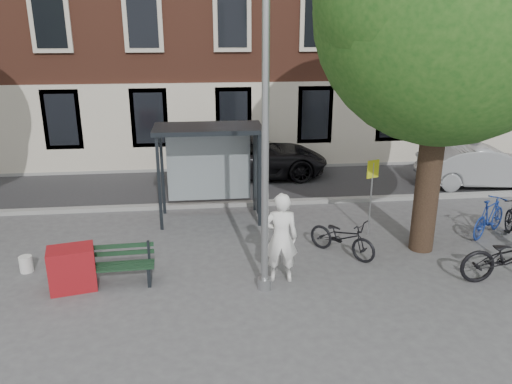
{
  "coord_description": "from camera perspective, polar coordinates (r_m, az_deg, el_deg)",
  "views": [
    {
      "loc": [
        -1.17,
        -9.0,
        5.14
      ],
      "look_at": [
        0.06,
        2.07,
        1.4
      ],
      "focal_mm": 35.0,
      "sensor_mm": 36.0,
      "label": 1
    }
  ],
  "objects": [
    {
      "name": "car_dark",
      "position": [
        17.7,
        -0.36,
        4.12
      ],
      "size": [
        5.31,
        2.57,
        1.46
      ],
      "primitive_type": "imported",
      "rotation": [
        0.0,
        0.0,
        1.6
      ],
      "color": "black",
      "rests_on": "ground"
    },
    {
      "name": "bench",
      "position": [
        10.85,
        -15.67,
        -8.29
      ],
      "size": [
        1.58,
        0.58,
        0.8
      ],
      "rotation": [
        0.0,
        0.0,
        0.04
      ],
      "color": "#1E2328",
      "rests_on": "ground"
    },
    {
      "name": "bike_c",
      "position": [
        11.82,
        9.83,
        -5.08
      ],
      "size": [
        1.63,
        1.69,
        0.91
      ],
      "primitive_type": "imported",
      "rotation": [
        0.0,
        0.0,
        0.74
      ],
      "color": "black",
      "rests_on": "ground"
    },
    {
      "name": "road",
      "position": [
        16.85,
        -2.04,
        0.8
      ],
      "size": [
        40.0,
        4.0,
        0.01
      ],
      "primitive_type": "cube",
      "color": "#28282B",
      "rests_on": "ground"
    },
    {
      "name": "car_silver",
      "position": [
        18.19,
        24.61,
        2.69
      ],
      "size": [
        4.36,
        2.01,
        1.38
      ],
      "primitive_type": "imported",
      "rotation": [
        0.0,
        0.0,
        1.44
      ],
      "color": "#979A9E",
      "rests_on": "ground"
    },
    {
      "name": "lamppost",
      "position": [
        9.38,
        1.06,
        4.0
      ],
      "size": [
        0.28,
        0.35,
        6.11
      ],
      "color": "#9EA0A3",
      "rests_on": "ground"
    },
    {
      "name": "curb_far",
      "position": [
        18.74,
        -2.51,
        2.81
      ],
      "size": [
        40.0,
        0.25,
        0.12
      ],
      "primitive_type": "cube",
      "color": "gray",
      "rests_on": "ground"
    },
    {
      "name": "painter",
      "position": [
        10.35,
        2.86,
        -5.23
      ],
      "size": [
        0.76,
        0.54,
        1.94
      ],
      "primitive_type": "imported",
      "rotation": [
        0.0,
        0.0,
        3.03
      ],
      "color": "white",
      "rests_on": "ground"
    },
    {
      "name": "curb_near",
      "position": [
        14.94,
        -1.45,
        -1.33
      ],
      "size": [
        40.0,
        0.25,
        0.12
      ],
      "primitive_type": "cube",
      "color": "gray",
      "rests_on": "ground"
    },
    {
      "name": "notice_sign",
      "position": [
        12.71,
        13.13,
        1.24
      ],
      "size": [
        0.33,
        0.15,
        2.0
      ],
      "rotation": [
        0.0,
        0.0,
        0.36
      ],
      "color": "#9EA0A3",
      "rests_on": "ground"
    },
    {
      "name": "tree_right",
      "position": [
        11.62,
        21.5,
        19.7
      ],
      "size": [
        5.76,
        5.6,
        8.2
      ],
      "color": "black",
      "rests_on": "ground"
    },
    {
      "name": "bucket_b",
      "position": [
        11.14,
        -20.3,
        -9.15
      ],
      "size": [
        0.28,
        0.28,
        0.36
      ],
      "primitive_type": "cylinder",
      "rotation": [
        0.0,
        0.0,
        -0.01
      ],
      "color": "silver",
      "rests_on": "ground"
    },
    {
      "name": "bus_shelter",
      "position": [
        13.51,
        -3.77,
        4.72
      ],
      "size": [
        2.85,
        1.45,
        2.62
      ],
      "color": "#1E2328",
      "rests_on": "ground"
    },
    {
      "name": "bike_a",
      "position": [
        11.74,
        27.15,
        -6.57
      ],
      "size": [
        2.18,
        0.83,
        1.13
      ],
      "primitive_type": "imported",
      "rotation": [
        0.0,
        0.0,
        1.54
      ],
      "color": "black",
      "rests_on": "ground"
    },
    {
      "name": "ground",
      "position": [
        10.43,
        0.97,
        -10.97
      ],
      "size": [
        90.0,
        90.0,
        0.0
      ],
      "primitive_type": "plane",
      "color": "#4C4C4F",
      "rests_on": "ground"
    },
    {
      "name": "red_stand",
      "position": [
        10.89,
        -20.27,
        -8.2
      ],
      "size": [
        1.01,
        0.78,
        0.9
      ],
      "primitive_type": "cube",
      "rotation": [
        0.0,
        0.0,
        0.21
      ],
      "color": "maroon",
      "rests_on": "ground"
    },
    {
      "name": "bucket_c",
      "position": [
        12.1,
        -24.79,
        -7.48
      ],
      "size": [
        0.36,
        0.36,
        0.36
      ],
      "primitive_type": "cylinder",
      "rotation": [
        0.0,
        0.0,
        -0.34
      ],
      "color": "silver",
      "rests_on": "ground"
    },
    {
      "name": "bike_b",
      "position": [
        14.04,
        25.12,
        -2.58
      ],
      "size": [
        1.63,
        1.36,
        1.0
      ],
      "primitive_type": "imported",
      "rotation": [
        0.0,
        0.0,
        2.2
      ],
      "color": "navy",
      "rests_on": "ground"
    }
  ]
}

